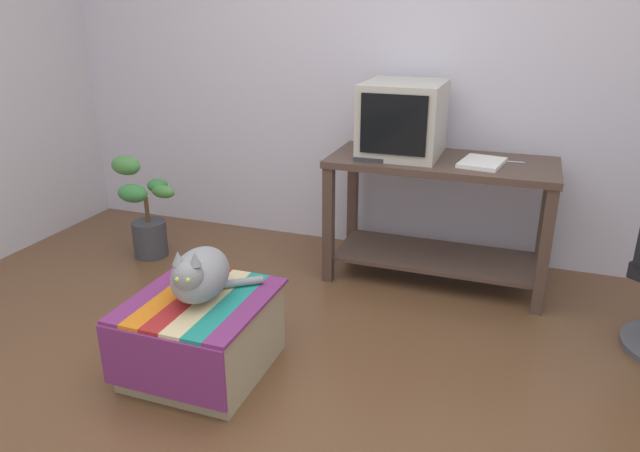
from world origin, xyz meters
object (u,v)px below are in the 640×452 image
Objects in this scene: tv_monitor at (403,119)px; ottoman_with_blanket at (202,334)px; desk at (439,200)px; cat at (200,274)px; potted_plant at (145,215)px; keyboard at (390,159)px; book at (482,163)px.

tv_monitor is 0.80× the size of ottoman_with_blanket.
ottoman_with_blanket is at bearing -122.37° from desk.
desk is 2.97× the size of cat.
desk is 2.47× the size of tv_monitor.
keyboard is at bearing 6.41° from potted_plant.
potted_plant is at bearing 134.93° from ottoman_with_blanket.
potted_plant is (-1.61, -0.35, -0.67)m from tv_monitor.
keyboard is at bearing 53.63° from cat.
tv_monitor is 1.78m from potted_plant.
desk is 1.89m from potted_plant.
book reaches higher than ottoman_with_blanket.
potted_plant is at bearing 124.15° from cat.
ottoman_with_blanket is 1.50× the size of cat.
keyboard is 0.59× the size of potted_plant.
tv_monitor reaches higher than keyboard.
cat is at bearing -122.30° from desk.
keyboard reaches higher than ottoman_with_blanket.
desk is at bearing 46.52° from cat.
tv_monitor reaches higher than ottoman_with_blanket.
potted_plant is at bearing -170.63° from desk.
ottoman_with_blanket is (-1.06, -1.28, -0.58)m from book.
potted_plant is at bearing -167.71° from tv_monitor.
ottoman_with_blanket is 0.30m from cat.
book is 1.76m from ottoman_with_blanket.
desk is at bearing 178.57° from book.
desk is 4.49× the size of book.
desk is 0.34m from book.
keyboard is 1.40× the size of book.
keyboard reaches higher than book.
book reaches higher than potted_plant.
cat is (-0.83, -1.32, -0.03)m from desk.
ottoman_with_blanket is (-0.56, -1.20, -0.58)m from keyboard.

